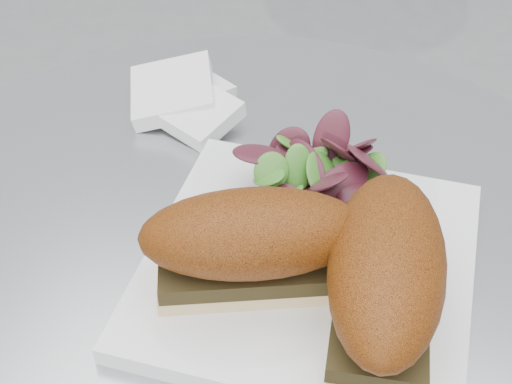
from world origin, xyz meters
TOP-DOWN VIEW (x-y plane):
  - plate at (0.06, -0.01)m, footprint 0.28×0.28m
  - sandwich_left at (0.03, -0.04)m, footprint 0.18×0.14m
  - sandwich_right at (0.12, -0.04)m, footprint 0.11×0.19m
  - salad at (0.04, 0.07)m, footprint 0.10×0.10m
  - napkin at (-0.12, 0.15)m, footprint 0.13×0.13m

SIDE VIEW (x-z plane):
  - plate at x=0.06m, z-range 0.73..0.75m
  - napkin at x=-0.12m, z-range 0.73..0.75m
  - salad at x=0.04m, z-range 0.75..0.80m
  - sandwich_left at x=0.03m, z-range 0.75..0.83m
  - sandwich_right at x=0.12m, z-range 0.75..0.83m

